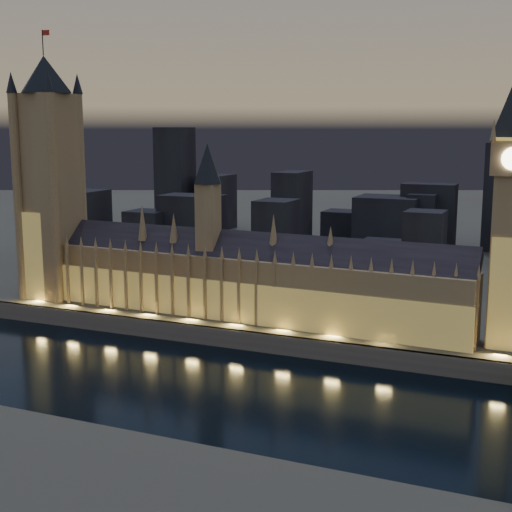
% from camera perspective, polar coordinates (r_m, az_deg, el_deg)
% --- Properties ---
extents(ground_plane, '(2000.00, 2000.00, 0.00)m').
position_cam_1_polar(ground_plane, '(273.03, -5.60, -9.68)').
color(ground_plane, black).
rests_on(ground_plane, ground).
extents(north_bank, '(2000.00, 960.00, 8.00)m').
position_cam_1_polar(north_bank, '(760.17, 13.61, 3.15)').
color(north_bank, '#443E3A').
rests_on(north_bank, ground).
extents(embankment_wall, '(2000.00, 2.50, 8.00)m').
position_cam_1_polar(embankment_wall, '(306.47, -1.90, -6.63)').
color(embankment_wall, '#574B4F').
rests_on(embankment_wall, ground).
extents(palace_of_westminster, '(202.00, 28.90, 78.00)m').
position_cam_1_polar(palace_of_westminster, '(320.28, -0.77, -1.76)').
color(palace_of_westminster, '#906B4A').
rests_on(palace_of_westminster, north_bank).
extents(victoria_tower, '(31.68, 31.68, 131.41)m').
position_cam_1_polar(victoria_tower, '(370.98, -16.23, 6.80)').
color(victoria_tower, '#906B4A').
rests_on(victoria_tower, north_bank).
extents(city_backdrop, '(464.97, 215.63, 85.80)m').
position_cam_1_polar(city_backdrop, '(484.68, 12.22, 2.68)').
color(city_backdrop, black).
rests_on(city_backdrop, north_bank).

